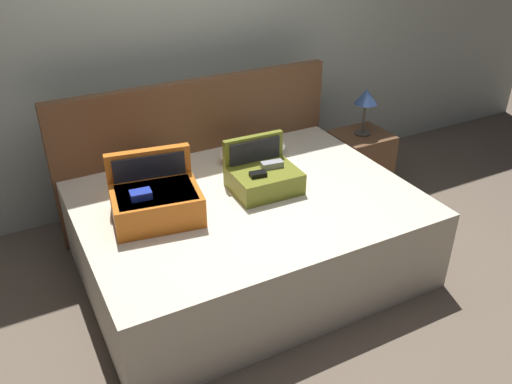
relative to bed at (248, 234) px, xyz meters
name	(u,v)px	position (x,y,z in m)	size (l,w,h in m)	color
ground_plane	(277,302)	(0.00, -0.40, -0.28)	(12.00, 12.00, 0.00)	#6B5B4C
back_wall	(171,37)	(0.00, 1.25, 1.02)	(8.00, 0.10, 2.60)	#B7C1B2
bed	(248,234)	(0.00, 0.00, 0.00)	(2.08, 1.56, 0.55)	beige
headboard	(198,150)	(0.00, 0.82, 0.27)	(2.13, 0.08, 1.09)	brown
hard_case_large	(156,199)	(-0.58, 0.05, 0.39)	(0.56, 0.49, 0.36)	#D16619
hard_case_medium	(263,176)	(0.14, 0.05, 0.37)	(0.43, 0.37, 0.32)	olive
pillow_near_headboard	(253,150)	(0.29, 0.48, 0.35)	(0.52, 0.27, 0.14)	white
pillow_center_head	(147,169)	(-0.48, 0.52, 0.36)	(0.43, 0.31, 0.17)	white
nightstand	(359,163)	(1.32, 0.53, -0.02)	(0.44, 0.40, 0.52)	brown
table_lamp	(366,99)	(1.32, 0.53, 0.54)	(0.18, 0.18, 0.38)	#3F3833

